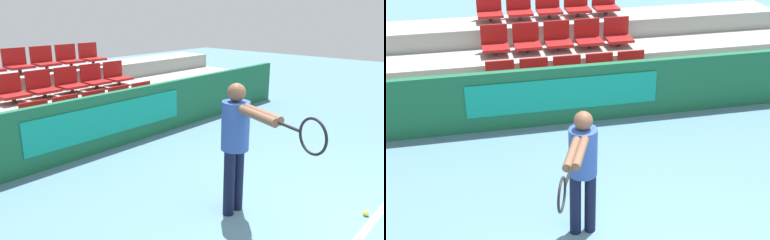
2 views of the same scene
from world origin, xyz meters
TOP-DOWN VIEW (x-y plane):
  - ground_plane at (0.00, 0.00)m, footprint 30.00×30.00m
  - court_baseline at (0.00, 0.16)m, footprint 6.05×0.08m
  - barrier_wall at (-0.01, 4.30)m, footprint 9.72×0.14m
  - bleacher_tier_front at (0.00, 4.86)m, footprint 9.32×0.95m
  - bleacher_tier_middle at (0.00, 5.81)m, footprint 9.32×0.95m
  - bleacher_tier_back at (0.00, 6.75)m, footprint 9.32×0.95m
  - stadium_chair_0 at (-1.15, 4.98)m, footprint 0.48×0.44m
  - stadium_chair_1 at (-0.58, 4.98)m, footprint 0.48×0.44m
  - stadium_chair_2 at (0.00, 4.98)m, footprint 0.48×0.44m
  - stadium_chair_3 at (0.58, 4.98)m, footprint 0.48×0.44m
  - stadium_chair_4 at (1.15, 4.98)m, footprint 0.48×0.44m
  - stadium_chair_5 at (-1.15, 5.93)m, footprint 0.48×0.44m
  - stadium_chair_6 at (-0.58, 5.93)m, footprint 0.48×0.44m
  - stadium_chair_7 at (0.00, 5.93)m, footprint 0.48×0.44m
  - stadium_chair_8 at (0.58, 5.93)m, footprint 0.48×0.44m
  - stadium_chair_9 at (1.15, 5.93)m, footprint 0.48×0.44m
  - stadium_chair_11 at (-0.58, 6.88)m, footprint 0.48×0.44m
  - stadium_chair_12 at (0.00, 6.88)m, footprint 0.48×0.44m
  - stadium_chair_13 at (0.58, 6.88)m, footprint 0.48×0.44m
  - stadium_chair_14 at (1.15, 6.88)m, footprint 0.48×0.44m
  - tennis_player at (-0.59, 1.41)m, footprint 0.67×1.40m
  - tennis_ball at (0.38, 0.26)m, footprint 0.07×0.07m

SIDE VIEW (x-z plane):
  - ground_plane at x=0.00m, z-range 0.00..0.00m
  - court_baseline at x=0.00m, z-range 0.00..0.01m
  - tennis_ball at x=0.38m, z-range 0.00..0.07m
  - bleacher_tier_front at x=0.00m, z-range 0.00..0.35m
  - bleacher_tier_middle at x=0.00m, z-range 0.00..0.71m
  - barrier_wall at x=-0.01m, z-range 0.00..0.97m
  - bleacher_tier_back at x=0.00m, z-range 0.00..1.06m
  - stadium_chair_0 at x=-1.15m, z-range 0.31..0.82m
  - stadium_chair_1 at x=-0.58m, z-range 0.31..0.82m
  - stadium_chair_2 at x=0.00m, z-range 0.31..0.82m
  - stadium_chair_3 at x=0.58m, z-range 0.31..0.82m
  - stadium_chair_4 at x=1.15m, z-range 0.31..0.82m
  - stadium_chair_5 at x=-1.15m, z-range 0.66..1.17m
  - stadium_chair_6 at x=-0.58m, z-range 0.66..1.17m
  - stadium_chair_7 at x=0.00m, z-range 0.66..1.17m
  - stadium_chair_8 at x=0.58m, z-range 0.66..1.17m
  - stadium_chair_9 at x=1.15m, z-range 0.66..1.17m
  - tennis_player at x=-0.59m, z-range 0.17..1.72m
  - stadium_chair_11 at x=-0.58m, z-range 1.01..1.52m
  - stadium_chair_12 at x=0.00m, z-range 1.01..1.52m
  - stadium_chair_13 at x=0.58m, z-range 1.01..1.52m
  - stadium_chair_14 at x=1.15m, z-range 1.01..1.52m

